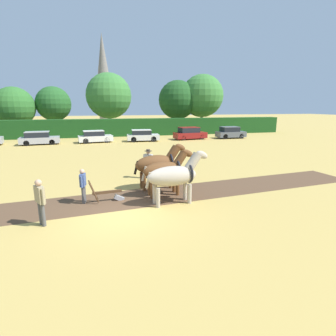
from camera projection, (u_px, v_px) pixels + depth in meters
ground_plane at (122, 214)px, 10.52m from camera, size 240.00×240.00×0.00m
plowed_furrow_strip at (59, 207)px, 11.29m from camera, size 31.94×5.27×0.01m
hedgerow at (103, 128)px, 37.60m from camera, size 56.41×1.95×2.48m
tree_left at (14, 107)px, 38.81m from camera, size 5.84×5.84×7.09m
tree_center_left at (53, 104)px, 41.28m from camera, size 5.35×5.35×7.31m
tree_center at (109, 96)px, 41.79m from camera, size 7.17×7.17×9.46m
tree_center_right at (178, 100)px, 44.88m from camera, size 6.55×6.55×8.61m
tree_right at (202, 96)px, 45.27m from camera, size 7.26×7.26×9.64m
church_spire at (104, 78)px, 61.55m from camera, size 3.19×3.19×20.70m
draft_horse_lead_left at (175, 175)px, 11.50m from camera, size 3.00×1.11×2.39m
draft_horse_lead_right at (166, 170)px, 12.61m from camera, size 2.70×1.04×2.28m
draft_horse_trail_left at (158, 164)px, 13.70m from camera, size 2.90×1.20×2.38m
plow at (110, 195)px, 11.94m from camera, size 1.58×0.49×1.13m
farmer_at_plow at (83, 184)px, 11.63m from camera, size 0.27×0.63×1.56m
farmer_beside_team at (148, 161)px, 15.62m from camera, size 0.56×0.46×1.76m
farmer_onlooker_left at (40, 199)px, 9.35m from camera, size 0.44×0.60×1.74m
parked_car_left at (39, 138)px, 29.74m from camera, size 4.31×2.15×1.47m
parked_car_center_left at (95, 137)px, 31.40m from camera, size 4.13×2.26×1.43m
parked_car_center at (143, 136)px, 32.49m from camera, size 4.03×2.01×1.44m
parked_car_center_right at (190, 133)px, 34.41m from camera, size 4.38×2.24×1.61m
parked_car_right at (230, 133)px, 35.59m from camera, size 3.85×1.83×1.58m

